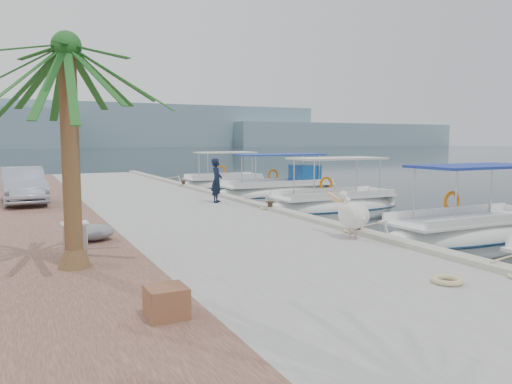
% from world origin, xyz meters
% --- Properties ---
extents(ground, '(400.00, 400.00, 0.00)m').
position_xyz_m(ground, '(0.00, 0.00, 0.00)').
color(ground, black).
rests_on(ground, ground).
extents(concrete_quay, '(6.00, 40.00, 0.50)m').
position_xyz_m(concrete_quay, '(-3.00, 5.00, 0.25)').
color(concrete_quay, gray).
rests_on(concrete_quay, ground).
extents(quay_curb, '(0.44, 40.00, 0.12)m').
position_xyz_m(quay_curb, '(-0.22, 5.00, 0.56)').
color(quay_curb, '#A29E90').
rests_on(quay_curb, concrete_quay).
extents(cobblestone_strip, '(4.00, 40.00, 0.50)m').
position_xyz_m(cobblestone_strip, '(-8.00, 5.00, 0.25)').
color(cobblestone_strip, brown).
rests_on(cobblestone_strip, ground).
extents(distant_hills, '(330.00, 60.00, 18.00)m').
position_xyz_m(distant_hills, '(29.61, 201.49, 7.61)').
color(distant_hills, '#728E9E').
rests_on(distant_hills, ground).
extents(fishing_caique_b, '(6.81, 2.19, 2.83)m').
position_xyz_m(fishing_caique_b, '(3.99, -3.38, 0.12)').
color(fishing_caique_b, white).
rests_on(fishing_caique_b, ground).
extents(fishing_caique_c, '(6.73, 2.19, 2.83)m').
position_xyz_m(fishing_caique_c, '(3.95, 3.81, 0.12)').
color(fishing_caique_c, white).
rests_on(fishing_caique_c, ground).
extents(fishing_caique_d, '(7.76, 2.34, 2.83)m').
position_xyz_m(fishing_caique_d, '(4.58, 9.86, 0.19)').
color(fishing_caique_d, white).
rests_on(fishing_caique_d, ground).
extents(fishing_caique_e, '(6.06, 2.20, 2.83)m').
position_xyz_m(fishing_caique_e, '(3.62, 15.58, 0.13)').
color(fishing_caique_e, white).
rests_on(fishing_caique_e, ground).
extents(mooring_bollards, '(0.28, 20.28, 0.33)m').
position_xyz_m(mooring_bollards, '(-0.35, 1.50, 0.69)').
color(mooring_bollards, black).
rests_on(mooring_bollards, concrete_quay).
extents(pelican, '(0.52, 1.49, 1.17)m').
position_xyz_m(pelican, '(-0.82, -3.88, 1.10)').
color(pelican, tan).
rests_on(pelican, concrete_quay).
extents(fisherman, '(0.70, 0.77, 1.76)m').
position_xyz_m(fisherman, '(-1.23, 4.41, 1.38)').
color(fisherman, black).
rests_on(fisherman, concrete_quay).
extents(date_palm, '(4.60, 4.60, 5.13)m').
position_xyz_m(date_palm, '(-7.47, -3.90, 4.69)').
color(date_palm, brown).
rests_on(date_palm, cobblestone_strip).
extents(parked_car, '(1.73, 4.39, 1.42)m').
position_xyz_m(parked_car, '(-8.17, 7.52, 1.21)').
color(parked_car, '#B3BBCD').
rests_on(parked_car, cobblestone_strip).
extents(wooden_crate, '(0.55, 0.55, 0.44)m').
position_xyz_m(wooden_crate, '(-6.62, -7.38, 0.72)').
color(wooden_crate, brown).
rests_on(wooden_crate, cobblestone_strip).
extents(tarp_bundle, '(1.10, 0.90, 0.40)m').
position_xyz_m(tarp_bundle, '(-6.80, -1.30, 0.70)').
color(tarp_bundle, slate).
rests_on(tarp_bundle, cobblestone_strip).
extents(folding_table, '(0.55, 0.55, 0.73)m').
position_xyz_m(folding_table, '(-7.35, -2.93, 1.02)').
color(folding_table, silver).
rests_on(folding_table, cobblestone_strip).
extents(rope_coil, '(0.54, 0.54, 0.10)m').
position_xyz_m(rope_coil, '(-1.76, -7.88, 0.55)').
color(rope_coil, '#C6B284').
rests_on(rope_coil, concrete_quay).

